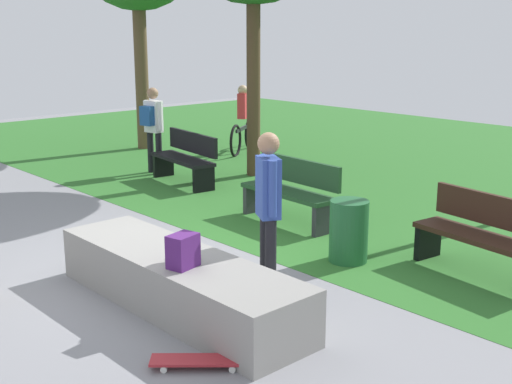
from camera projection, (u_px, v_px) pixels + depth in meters
ground_plane at (151, 274)px, 7.60m from camera, size 28.00×28.00×0.00m
grass_lawn at (490, 175)px, 12.62m from camera, size 26.60×12.69×0.01m
concrete_ledge at (179, 282)px, 6.64m from camera, size 3.16×0.85×0.55m
backpack_on_ledge at (183, 251)px, 6.23m from camera, size 0.26×0.32×0.32m
skater_watching at (268, 201)px, 6.85m from camera, size 0.39×0.33×1.71m
skateboard_by_ledge at (199, 360)px, 5.51m from camera, size 0.69×0.73×0.08m
park_bench_near_path at (485, 234)px, 7.48m from camera, size 1.65×0.68×0.91m
park_bench_near_lamppost at (291, 190)px, 9.53m from camera, size 1.62×0.55×0.91m
park_bench_center_lawn at (186, 157)px, 11.90m from camera, size 1.65×0.67×0.91m
trash_bin at (349, 231)px, 7.94m from camera, size 0.46×0.46×0.75m
pedestrian_with_backpack at (153, 123)px, 12.60m from camera, size 0.42×0.39×1.64m
cyclist_on_bicycle at (243, 124)px, 14.91m from camera, size 1.00×1.58×1.52m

